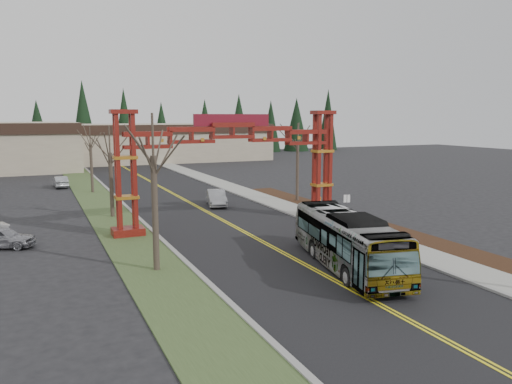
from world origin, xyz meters
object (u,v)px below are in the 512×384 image
retail_building_east (164,142)px  barrel_north (318,203)px  bare_tree_median_far (90,145)px  gateway_arch (232,149)px  street_sign (347,203)px  transit_bus (347,241)px  bare_tree_right_far (298,144)px  silver_sedan (216,198)px  bare_tree_median_mid (110,153)px  parked_car_near_a (1,237)px  barrel_mid (334,210)px  barrel_south (342,216)px  parked_car_far_a (61,182)px  bare_tree_median_near (153,157)px

retail_building_east → barrel_north: (-0.09, -58.27, -2.97)m
retail_building_east → bare_tree_median_far: bare_tree_median_far is taller
gateway_arch → street_sign: bearing=-16.3°
retail_building_east → transit_bus: size_ratio=3.38×
gateway_arch → bare_tree_right_far: 12.71m
retail_building_east → silver_sedan: 53.71m
transit_bus → bare_tree_median_mid: bare_tree_median_mid is taller
parked_car_near_a → barrel_mid: bearing=-66.7°
gateway_arch → parked_car_near_a: (-16.03, 0.00, -5.28)m
barrel_south → bare_tree_right_far: bearing=82.6°
street_sign → barrel_south: size_ratio=2.53×
bare_tree_median_mid → barrel_north: bare_tree_median_mid is taller
retail_building_east → bare_tree_right_far: (0.00, -54.11, 2.26)m
parked_car_far_a → barrel_north: (20.91, -24.65, -0.13)m
bare_tree_median_near → bare_tree_median_mid: bare_tree_median_near is taller
transit_bus → barrel_mid: transit_bus is taller
silver_sedan → gateway_arch: bearing=-88.7°
bare_tree_median_far → silver_sedan: bearing=-53.5°
transit_bus → bare_tree_median_far: bare_tree_median_far is taller
transit_bus → parked_car_near_a: 21.96m
silver_sedan → bare_tree_median_near: (-9.85, -17.83, 5.54)m
parked_car_near_a → silver_sedan: bearing=-40.3°
gateway_arch → transit_bus: 13.59m
parked_car_far_a → bare_tree_median_mid: bearing=95.0°
parked_car_far_a → retail_building_east: bearing=-125.1°
gateway_arch → barrel_north: (9.91, 3.68, -5.44)m
bare_tree_median_near → street_sign: bare_tree_median_near is taller
transit_bus → barrel_south: 12.75m
barrel_mid → parked_car_far_a: bearing=125.7°
barrel_north → bare_tree_median_far: bearing=134.0°
parked_car_near_a → street_sign: bearing=-72.8°
silver_sedan → bare_tree_right_far: bare_tree_right_far is taller
transit_bus → bare_tree_right_far: (8.15, 20.55, 4.21)m
parked_car_far_a → barrel_south: parked_car_far_a is taller
parked_car_far_a → barrel_mid: size_ratio=3.68×
bare_tree_median_mid → barrel_south: size_ratio=8.60×
bare_tree_median_far → barrel_north: size_ratio=6.72×
bare_tree_median_mid → barrel_north: 18.92m
bare_tree_median_mid → street_sign: size_ratio=3.40×
parked_car_near_a → bare_tree_median_far: size_ratio=0.56×
street_sign → silver_sedan: bearing=121.0°
transit_bus → parked_car_far_a: size_ratio=2.73×
gateway_arch → parked_car_far_a: 30.85m
bare_tree_median_near → bare_tree_median_mid: bearing=90.0°
street_sign → bare_tree_right_far: bearing=83.3°
bare_tree_right_far → street_sign: (-1.23, -10.41, -4.15)m
bare_tree_median_far → barrel_south: (16.72, -24.26, -4.82)m
retail_building_east → barrel_south: size_ratio=42.53×
gateway_arch → transit_bus: bearing=-81.7°
parked_car_far_a → street_sign: (19.77, -30.90, 0.95)m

